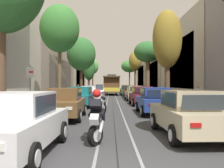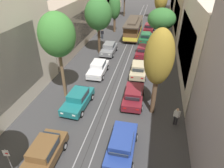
% 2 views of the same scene
% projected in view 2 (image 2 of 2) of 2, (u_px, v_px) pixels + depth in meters
% --- Properties ---
extents(ground_plane, '(167.66, 167.66, 0.00)m').
position_uv_depth(ground_plane, '(125.00, 57.00, 28.96)').
color(ground_plane, '#38383A').
extents(trolley_track_rails, '(1.14, 75.06, 0.01)m').
position_uv_depth(trolley_track_rails, '(129.00, 46.00, 32.87)').
color(trolley_track_rails, gray).
rests_on(trolley_track_rails, ground).
extents(building_facade_left, '(5.03, 66.76, 9.75)m').
position_uv_depth(building_facade_left, '(63.00, 23.00, 29.45)').
color(building_facade_left, beige).
rests_on(building_facade_left, ground).
extents(building_facade_right, '(5.41, 66.76, 10.77)m').
position_uv_depth(building_facade_right, '(201.00, 27.00, 26.32)').
color(building_facade_right, gray).
rests_on(building_facade_right, ground).
extents(parked_car_brown_second_left, '(2.05, 4.38, 1.58)m').
position_uv_depth(parked_car_brown_second_left, '(44.00, 154.00, 13.40)').
color(parked_car_brown_second_left, brown).
rests_on(parked_car_brown_second_left, ground).
extents(parked_car_teal_mid_left, '(2.15, 4.42, 1.58)m').
position_uv_depth(parked_car_teal_mid_left, '(78.00, 99.00, 18.73)').
color(parked_car_teal_mid_left, '#196B70').
rests_on(parked_car_teal_mid_left, ground).
extents(parked_car_white_fourth_left, '(2.04, 4.38, 1.58)m').
position_uv_depth(parked_car_white_fourth_left, '(98.00, 68.00, 24.23)').
color(parked_car_white_fourth_left, silver).
rests_on(parked_car_white_fourth_left, ground).
extents(parked_car_grey_fifth_left, '(2.01, 4.36, 1.58)m').
position_uv_depth(parked_car_grey_fifth_left, '(109.00, 48.00, 29.73)').
color(parked_car_grey_fifth_left, slate).
rests_on(parked_car_grey_fifth_left, ground).
extents(parked_car_blue_second_right, '(2.01, 4.36, 1.58)m').
position_uv_depth(parked_car_blue_second_right, '(122.00, 145.00, 14.10)').
color(parked_car_blue_second_right, '#233D93').
rests_on(parked_car_blue_second_right, ground).
extents(parked_car_maroon_mid_right, '(2.07, 4.39, 1.58)m').
position_uv_depth(parked_car_maroon_mid_right, '(133.00, 95.00, 19.32)').
color(parked_car_maroon_mid_right, maroon).
rests_on(parked_car_maroon_mid_right, ground).
extents(parked_car_beige_fourth_right, '(2.08, 4.39, 1.58)m').
position_uv_depth(parked_car_beige_fourth_right, '(139.00, 69.00, 24.04)').
color(parked_car_beige_fourth_right, '#C1B28E').
rests_on(parked_car_beige_fourth_right, ground).
extents(parked_car_maroon_fifth_right, '(2.12, 4.41, 1.58)m').
position_uv_depth(parked_car_maroon_fifth_right, '(143.00, 51.00, 28.94)').
color(parked_car_maroon_fifth_right, maroon).
rests_on(parked_car_maroon_fifth_right, ground).
extents(parked_car_green_sixth_right, '(2.11, 4.41, 1.58)m').
position_uv_depth(parked_car_green_sixth_right, '(146.00, 37.00, 34.13)').
color(parked_car_green_sixth_right, '#1E6038').
rests_on(parked_car_green_sixth_right, ground).
extents(parked_car_maroon_far_right, '(2.09, 4.40, 1.58)m').
position_uv_depth(parked_car_maroon_far_right, '(149.00, 28.00, 39.17)').
color(parked_car_maroon_far_right, maroon).
rests_on(parked_car_maroon_far_right, ground).
extents(street_tree_kerb_left_second, '(3.29, 3.12, 8.44)m').
position_uv_depth(street_tree_kerb_left_second, '(57.00, 35.00, 17.29)').
color(street_tree_kerb_left_second, brown).
rests_on(street_tree_kerb_left_second, ground).
extents(street_tree_kerb_left_mid, '(3.77, 3.62, 7.90)m').
position_uv_depth(street_tree_kerb_left_mid, '(98.00, 14.00, 27.30)').
color(street_tree_kerb_left_mid, '#4C3826').
rests_on(street_tree_kerb_left_mid, ground).
extents(street_tree_kerb_left_fourth, '(2.21, 2.08, 6.97)m').
position_uv_depth(street_tree_kerb_left_fourth, '(115.00, 7.00, 37.06)').
color(street_tree_kerb_left_fourth, brown).
rests_on(street_tree_kerb_left_fourth, ground).
extents(street_tree_kerb_right_second, '(2.37, 2.11, 7.82)m').
position_uv_depth(street_tree_kerb_right_second, '(159.00, 59.00, 15.64)').
color(street_tree_kerb_right_second, brown).
rests_on(street_tree_kerb_right_second, ground).
extents(street_tree_kerb_right_mid, '(3.45, 2.95, 7.16)m').
position_uv_depth(street_tree_kerb_right_mid, '(161.00, 20.00, 24.56)').
color(street_tree_kerb_right_mid, brown).
rests_on(street_tree_kerb_right_mid, ground).
extents(street_tree_kerb_right_fourth, '(2.31, 2.52, 7.79)m').
position_uv_depth(street_tree_kerb_right_fourth, '(161.00, 1.00, 35.75)').
color(street_tree_kerb_right_fourth, brown).
rests_on(street_tree_kerb_right_fourth, ground).
extents(cable_car_trolley, '(2.61, 9.14, 3.28)m').
position_uv_depth(cable_car_trolley, '(133.00, 29.00, 35.48)').
color(cable_car_trolley, brown).
rests_on(cable_car_trolley, ground).
extents(pedestrian_on_left_pavement, '(0.55, 0.40, 1.68)m').
position_uv_depth(pedestrian_on_left_pavement, '(102.00, 33.00, 35.42)').
color(pedestrian_on_left_pavement, '#282D38').
rests_on(pedestrian_on_left_pavement, ground).
extents(pedestrian_on_right_pavement, '(0.55, 0.41, 1.61)m').
position_uv_depth(pedestrian_on_right_pavement, '(98.00, 32.00, 36.51)').
color(pedestrian_on_right_pavement, black).
rests_on(pedestrian_on_right_pavement, ground).
extents(pedestrian_crossing_far, '(0.55, 0.39, 1.73)m').
position_uv_depth(pedestrian_crossing_far, '(177.00, 116.00, 16.49)').
color(pedestrian_crossing_far, black).
rests_on(pedestrian_crossing_far, ground).
extents(street_sign_post, '(0.36, 0.10, 2.64)m').
position_uv_depth(street_sign_post, '(9.00, 161.00, 11.97)').
color(street_sign_post, slate).
rests_on(street_sign_post, ground).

